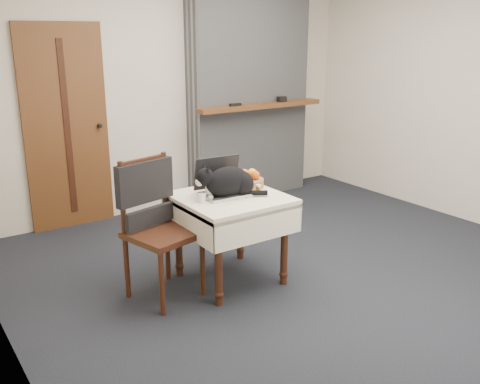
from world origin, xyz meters
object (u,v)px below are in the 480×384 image
(cream_jar, at_px, (202,198))
(chair, at_px, (153,209))
(laptop, at_px, (223,185))
(pill_bottle, at_px, (258,189))
(side_table, at_px, (230,210))
(cat, at_px, (229,182))
(fruit_basket, at_px, (248,180))
(door, at_px, (66,128))

(cream_jar, height_order, chair, chair)
(laptop, height_order, pill_bottle, laptop)
(side_table, bearing_deg, cat, -166.19)
(side_table, distance_m, fruit_basket, 0.32)
(laptop, relative_size, cat, 0.76)
(laptop, distance_m, cat, 0.10)
(cream_jar, bearing_deg, side_table, 3.62)
(side_table, bearing_deg, pill_bottle, -23.54)
(side_table, height_order, cat, cat)
(cat, relative_size, fruit_basket, 2.09)
(side_table, relative_size, laptop, 1.97)
(door, relative_size, pill_bottle, 25.81)
(side_table, height_order, chair, chair)
(door, relative_size, chair, 1.92)
(side_table, xyz_separation_m, pill_bottle, (0.20, -0.09, 0.15))
(door, bearing_deg, cream_jar, -79.81)
(door, relative_size, cat, 3.84)
(door, xyz_separation_m, cream_jar, (0.36, -1.99, -0.27))
(pill_bottle, height_order, fruit_basket, fruit_basket)
(cat, xyz_separation_m, cream_jar, (-0.25, -0.01, -0.08))
(pill_bottle, xyz_separation_m, chair, (-0.78, 0.23, -0.08))
(side_table, xyz_separation_m, cat, (-0.01, -0.00, 0.23))
(side_table, bearing_deg, fruit_basket, 25.20)
(cat, relative_size, cream_jar, 7.93)
(side_table, xyz_separation_m, chair, (-0.58, 0.15, 0.08))
(cat, bearing_deg, side_table, 25.69)
(fruit_basket, relative_size, chair, 0.24)
(door, height_order, pill_bottle, door)
(cream_jar, relative_size, chair, 0.06)
(laptop, height_order, cat, laptop)
(pill_bottle, bearing_deg, laptop, 141.18)
(door, distance_m, pill_bottle, 2.23)
(laptop, relative_size, fruit_basket, 1.59)
(door, xyz_separation_m, cat, (0.60, -1.97, -0.19))
(pill_bottle, bearing_deg, cat, 158.52)
(cat, xyz_separation_m, chair, (-0.57, 0.15, -0.15))
(laptop, xyz_separation_m, chair, (-0.57, 0.06, -0.11))
(side_table, distance_m, pill_bottle, 0.27)
(door, relative_size, side_table, 2.56)
(pill_bottle, bearing_deg, chair, 163.35)
(chair, bearing_deg, cat, -28.59)
(pill_bottle, bearing_deg, door, 111.73)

